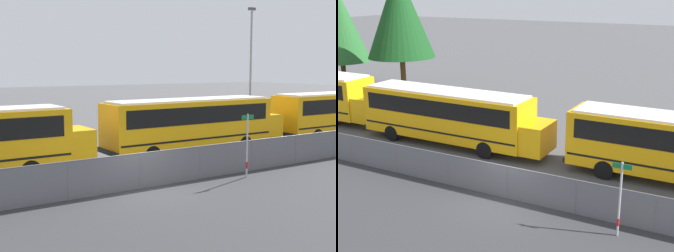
# 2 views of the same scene
# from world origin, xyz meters

# --- Properties ---
(ground_plane) EXTENTS (200.00, 200.00, 0.00)m
(ground_plane) POSITION_xyz_m (0.00, 0.00, 0.00)
(ground_plane) COLOR #4C4C4F
(fence) EXTENTS (86.07, 0.07, 1.49)m
(fence) POSITION_xyz_m (-0.00, -0.00, 0.76)
(fence) COLOR #9EA0A5
(fence) RESTS_ON ground_plane
(school_bus_2) EXTENTS (11.61, 2.45, 3.16)m
(school_bus_2) POSITION_xyz_m (-6.29, 4.85, 1.87)
(school_bus_2) COLOR orange
(school_bus_2) RESTS_ON ground_plane
(street_sign) EXTENTS (0.70, 0.09, 2.88)m
(street_sign) POSITION_xyz_m (5.03, -0.89, 1.53)
(street_sign) COLOR #B7B7BC
(street_sign) RESTS_ON ground_plane
(tree_0) EXTENTS (5.09, 5.09, 8.84)m
(tree_0) POSITION_xyz_m (-24.63, 14.23, 5.52)
(tree_0) COLOR #51381E
(tree_0) RESTS_ON ground_plane
(tree_2) EXTENTS (5.50, 5.50, 10.30)m
(tree_2) POSITION_xyz_m (-17.25, 13.84, 6.71)
(tree_2) COLOR #51381E
(tree_2) RESTS_ON ground_plane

